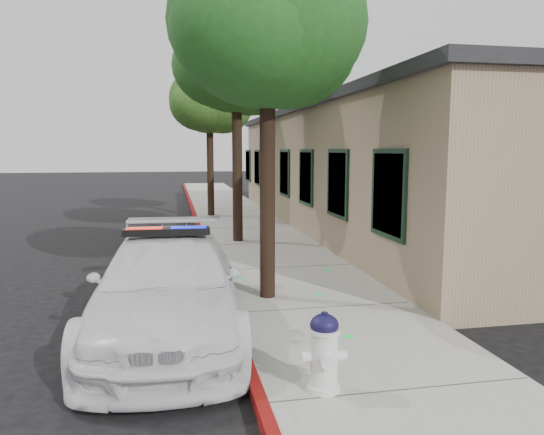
{
  "coord_description": "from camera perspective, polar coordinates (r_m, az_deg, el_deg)",
  "views": [
    {
      "loc": [
        -0.8,
        -7.9,
        2.76
      ],
      "look_at": [
        1.32,
        2.92,
        1.3
      ],
      "focal_mm": 33.55,
      "sensor_mm": 36.0,
      "label": 1
    }
  ],
  "objects": [
    {
      "name": "ground",
      "position": [
        8.4,
        -5.13,
        -11.64
      ],
      "size": [
        120.0,
        120.0,
        0.0
      ],
      "primitive_type": "plane",
      "color": "black",
      "rests_on": "ground"
    },
    {
      "name": "sidewalk",
      "position": [
        11.47,
        1.3,
        -5.97
      ],
      "size": [
        3.2,
        60.0,
        0.15
      ],
      "primitive_type": "cube",
      "color": "gray",
      "rests_on": "ground"
    },
    {
      "name": "red_curb",
      "position": [
        11.25,
        -6.43,
        -6.26
      ],
      "size": [
        0.14,
        60.0,
        0.16
      ],
      "primitive_type": "cube",
      "color": "maroon",
      "rests_on": "ground"
    },
    {
      "name": "clapboard_building",
      "position": [
        18.49,
        12.87,
        5.4
      ],
      "size": [
        7.3,
        20.89,
        4.24
      ],
      "color": "#9A7B65",
      "rests_on": "ground"
    },
    {
      "name": "police_car",
      "position": [
        7.81,
        -11.56,
        -7.42
      ],
      "size": [
        2.36,
        5.3,
        1.63
      ],
      "rotation": [
        0.0,
        0.0,
        -0.05
      ],
      "color": "white",
      "rests_on": "ground"
    },
    {
      "name": "fire_hydrant",
      "position": [
        5.71,
        5.87,
        -14.75
      ],
      "size": [
        0.5,
        0.44,
        0.88
      ],
      "rotation": [
        0.0,
        0.0,
        -0.1
      ],
      "color": "white",
      "rests_on": "sidewalk"
    },
    {
      "name": "street_tree_near",
      "position": [
        9.09,
        -0.45,
        20.16
      ],
      "size": [
        3.37,
        3.42,
        6.15
      ],
      "rotation": [
        0.0,
        0.0,
        0.26
      ],
      "color": "black",
      "rests_on": "sidewalk"
    },
    {
      "name": "street_tree_mid",
      "position": [
        14.82,
        -3.98,
        16.65
      ],
      "size": [
        3.62,
        3.44,
        6.57
      ],
      "rotation": [
        0.0,
        0.0,
        -0.03
      ],
      "color": "black",
      "rests_on": "sidewalk"
    },
    {
      "name": "street_tree_far",
      "position": [
        20.61,
        -6.93,
        12.67
      ],
      "size": [
        3.29,
        3.15,
        5.94
      ],
      "rotation": [
        0.0,
        0.0,
        0.02
      ],
      "color": "black",
      "rests_on": "sidewalk"
    }
  ]
}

